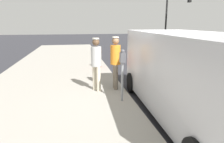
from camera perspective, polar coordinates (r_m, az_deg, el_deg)
ground_plane at (r=6.60m, az=13.95°, el=-7.77°), size 80.00×80.00×0.00m
sidewalk_slab at (r=6.07m, az=-18.10°, el=-9.23°), size 5.00×32.00×0.15m
parking_meter_near at (r=5.60m, az=3.02°, el=1.44°), size 0.14×0.18×1.52m
pedestrian_in_gray at (r=6.52m, az=-4.56°, el=3.05°), size 0.34×0.34×1.77m
pedestrian_in_orange at (r=6.73m, az=1.00°, el=3.57°), size 0.34×0.36×1.79m
parked_van at (r=5.31m, az=21.55°, el=-0.51°), size 2.28×5.27×2.15m
traffic_light_corner at (r=19.88m, az=17.72°, el=16.40°), size 2.48×0.42×5.20m
fire_hydrant at (r=10.26m, az=-3.81°, el=3.56°), size 0.24×0.24×0.86m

